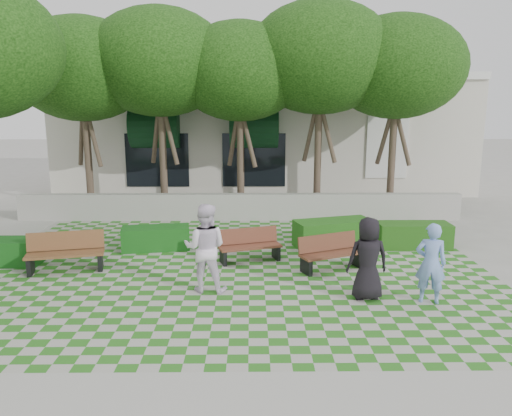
{
  "coord_description": "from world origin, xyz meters",
  "views": [
    {
      "loc": [
        0.38,
        -10.43,
        3.92
      ],
      "look_at": [
        0.5,
        1.5,
        1.4
      ],
      "focal_mm": 35.0,
      "sensor_mm": 36.0,
      "label": 1
    }
  ],
  "objects_px": {
    "person_blue": "(431,263)",
    "hedge_midleft": "(156,238)",
    "person_dark": "(368,259)",
    "hedge_west": "(3,252)",
    "bench_east": "(331,253)",
    "person_white": "(205,248)",
    "hedge_midright": "(333,233)",
    "bench_west": "(66,253)",
    "bench_mid": "(249,246)",
    "hedge_east": "(414,235)"
  },
  "relations": [
    {
      "from": "person_blue",
      "to": "hedge_midleft",
      "type": "bearing_deg",
      "value": -17.14
    },
    {
      "from": "person_blue",
      "to": "person_dark",
      "type": "height_order",
      "value": "person_dark"
    },
    {
      "from": "hedge_west",
      "to": "person_dark",
      "type": "height_order",
      "value": "person_dark"
    },
    {
      "from": "bench_east",
      "to": "person_white",
      "type": "distance_m",
      "value": 3.22
    },
    {
      "from": "hedge_midright",
      "to": "person_blue",
      "type": "distance_m",
      "value": 4.23
    },
    {
      "from": "bench_west",
      "to": "hedge_west",
      "type": "height_order",
      "value": "bench_west"
    },
    {
      "from": "person_dark",
      "to": "person_white",
      "type": "distance_m",
      "value": 3.35
    },
    {
      "from": "bench_mid",
      "to": "person_white",
      "type": "xyz_separation_m",
      "value": [
        -0.92,
        -2.02,
        0.55
      ]
    },
    {
      "from": "person_dark",
      "to": "bench_mid",
      "type": "bearing_deg",
      "value": -50.78
    },
    {
      "from": "bench_east",
      "to": "bench_west",
      "type": "bearing_deg",
      "value": 156.65
    },
    {
      "from": "hedge_midright",
      "to": "hedge_midleft",
      "type": "height_order",
      "value": "hedge_midright"
    },
    {
      "from": "bench_east",
      "to": "person_blue",
      "type": "distance_m",
      "value": 2.66
    },
    {
      "from": "hedge_east",
      "to": "hedge_midleft",
      "type": "bearing_deg",
      "value": -179.04
    },
    {
      "from": "hedge_midleft",
      "to": "person_dark",
      "type": "bearing_deg",
      "value": -35.69
    },
    {
      "from": "bench_mid",
      "to": "hedge_west",
      "type": "relative_size",
      "value": 0.9
    },
    {
      "from": "hedge_midright",
      "to": "person_dark",
      "type": "distance_m",
      "value": 3.83
    },
    {
      "from": "hedge_midright",
      "to": "person_dark",
      "type": "height_order",
      "value": "person_dark"
    },
    {
      "from": "bench_east",
      "to": "bench_mid",
      "type": "xyz_separation_m",
      "value": [
        -1.95,
        0.67,
        -0.01
      ]
    },
    {
      "from": "bench_mid",
      "to": "hedge_midleft",
      "type": "distance_m",
      "value": 2.76
    },
    {
      "from": "hedge_midleft",
      "to": "person_white",
      "type": "relative_size",
      "value": 0.95
    },
    {
      "from": "person_white",
      "to": "person_dark",
      "type": "bearing_deg",
      "value": 178.4
    },
    {
      "from": "hedge_east",
      "to": "hedge_west",
      "type": "distance_m",
      "value": 10.71
    },
    {
      "from": "hedge_east",
      "to": "hedge_west",
      "type": "relative_size",
      "value": 1.07
    },
    {
      "from": "person_dark",
      "to": "hedge_west",
      "type": "bearing_deg",
      "value": -19.65
    },
    {
      "from": "bench_mid",
      "to": "bench_west",
      "type": "bearing_deg",
      "value": 172.2
    },
    {
      "from": "hedge_east",
      "to": "person_white",
      "type": "height_order",
      "value": "person_white"
    },
    {
      "from": "hedge_east",
      "to": "hedge_west",
      "type": "height_order",
      "value": "hedge_east"
    },
    {
      "from": "bench_west",
      "to": "hedge_midright",
      "type": "bearing_deg",
      "value": 3.96
    },
    {
      "from": "bench_mid",
      "to": "bench_east",
      "type": "bearing_deg",
      "value": -36.16
    },
    {
      "from": "hedge_east",
      "to": "person_white",
      "type": "xyz_separation_m",
      "value": [
        -5.45,
        -3.19,
        0.6
      ]
    },
    {
      "from": "bench_west",
      "to": "hedge_east",
      "type": "bearing_deg",
      "value": -0.83
    },
    {
      "from": "hedge_west",
      "to": "person_white",
      "type": "distance_m",
      "value": 5.51
    },
    {
      "from": "bench_east",
      "to": "hedge_midright",
      "type": "distance_m",
      "value": 2.0
    },
    {
      "from": "bench_west",
      "to": "person_dark",
      "type": "bearing_deg",
      "value": -27.65
    },
    {
      "from": "person_blue",
      "to": "person_dark",
      "type": "bearing_deg",
      "value": 4.09
    },
    {
      "from": "hedge_east",
      "to": "person_white",
      "type": "distance_m",
      "value": 6.34
    },
    {
      "from": "bench_west",
      "to": "person_blue",
      "type": "height_order",
      "value": "person_blue"
    },
    {
      "from": "hedge_east",
      "to": "hedge_midleft",
      "type": "xyz_separation_m",
      "value": [
        -7.08,
        -0.12,
        -0.03
      ]
    },
    {
      "from": "bench_east",
      "to": "person_blue",
      "type": "height_order",
      "value": "person_blue"
    },
    {
      "from": "person_white",
      "to": "hedge_west",
      "type": "bearing_deg",
      "value": -12.52
    },
    {
      "from": "bench_mid",
      "to": "hedge_west",
      "type": "distance_m",
      "value": 6.09
    },
    {
      "from": "bench_mid",
      "to": "bench_west",
      "type": "distance_m",
      "value": 4.41
    },
    {
      "from": "bench_west",
      "to": "hedge_east",
      "type": "xyz_separation_m",
      "value": [
        8.88,
        1.89,
        -0.1
      ]
    },
    {
      "from": "bench_west",
      "to": "person_white",
      "type": "height_order",
      "value": "person_white"
    },
    {
      "from": "bench_mid",
      "to": "hedge_midright",
      "type": "xyz_separation_m",
      "value": [
        2.33,
        1.3,
        -0.02
      ]
    },
    {
      "from": "hedge_midleft",
      "to": "person_dark",
      "type": "xyz_separation_m",
      "value": [
        4.95,
        -3.55,
        0.54
      ]
    },
    {
      "from": "hedge_midright",
      "to": "person_white",
      "type": "bearing_deg",
      "value": -134.42
    },
    {
      "from": "bench_east",
      "to": "bench_west",
      "type": "height_order",
      "value": "bench_west"
    },
    {
      "from": "hedge_east",
      "to": "hedge_midright",
      "type": "distance_m",
      "value": 2.21
    },
    {
      "from": "bench_east",
      "to": "person_white",
      "type": "relative_size",
      "value": 0.88
    }
  ]
}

